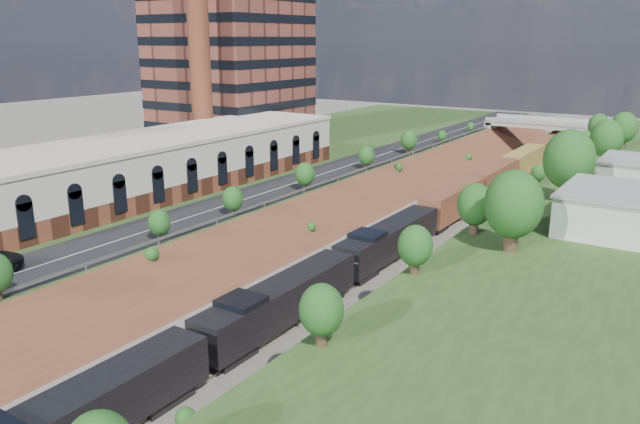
% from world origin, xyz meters
% --- Properties ---
extents(platform_left, '(44.00, 180.00, 5.00)m').
position_xyz_m(platform_left, '(-33.00, 60.00, 2.50)').
color(platform_left, '#2E4D20').
rests_on(platform_left, ground).
extents(embankment_left, '(10.00, 180.00, 10.00)m').
position_xyz_m(embankment_left, '(-11.00, 60.00, 0.00)').
color(embankment_left, brown).
rests_on(embankment_left, ground).
extents(embankment_right, '(10.00, 180.00, 10.00)m').
position_xyz_m(embankment_right, '(11.00, 60.00, 0.00)').
color(embankment_right, brown).
rests_on(embankment_right, ground).
extents(rail_left_track, '(1.58, 180.00, 0.18)m').
position_xyz_m(rail_left_track, '(-2.60, 60.00, 0.09)').
color(rail_left_track, gray).
rests_on(rail_left_track, ground).
extents(rail_right_track, '(1.58, 180.00, 0.18)m').
position_xyz_m(rail_right_track, '(2.60, 60.00, 0.09)').
color(rail_right_track, gray).
rests_on(rail_right_track, ground).
extents(road, '(8.00, 180.00, 0.10)m').
position_xyz_m(road, '(-15.50, 60.00, 5.05)').
color(road, black).
rests_on(road, platform_left).
extents(guardrail, '(0.10, 171.00, 0.70)m').
position_xyz_m(guardrail, '(-11.40, 59.80, 5.55)').
color(guardrail, '#99999E').
rests_on(guardrail, platform_left).
extents(commercial_building, '(14.30, 62.30, 7.00)m').
position_xyz_m(commercial_building, '(-28.00, 38.00, 8.51)').
color(commercial_building, brown).
rests_on(commercial_building, platform_left).
extents(smokestack, '(3.20, 3.20, 40.00)m').
position_xyz_m(smokestack, '(-36.00, 56.00, 25.00)').
color(smokestack, brown).
rests_on(smokestack, platform_left).
extents(overpass, '(24.50, 8.30, 7.40)m').
position_xyz_m(overpass, '(0.00, 122.00, 4.92)').
color(overpass, gray).
rests_on(overpass, ground).
extents(white_building_near, '(9.00, 12.00, 4.00)m').
position_xyz_m(white_building_near, '(23.50, 52.00, 7.00)').
color(white_building_near, silver).
rests_on(white_building_near, platform_right).
extents(white_building_far, '(8.00, 10.00, 3.60)m').
position_xyz_m(white_building_far, '(23.00, 74.00, 6.80)').
color(white_building_far, silver).
rests_on(white_building_far, platform_right).
extents(tree_right_large, '(5.25, 5.25, 7.61)m').
position_xyz_m(tree_right_large, '(17.00, 40.00, 9.38)').
color(tree_right_large, '#473323').
rests_on(tree_right_large, platform_right).
extents(tree_left_crest, '(2.45, 2.45, 3.55)m').
position_xyz_m(tree_left_crest, '(-11.80, 20.00, 7.04)').
color(tree_left_crest, '#473323').
rests_on(tree_left_crest, platform_left).
extents(freight_train, '(3.19, 145.10, 4.73)m').
position_xyz_m(freight_train, '(2.60, 69.30, 2.68)').
color(freight_train, black).
rests_on(freight_train, ground).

